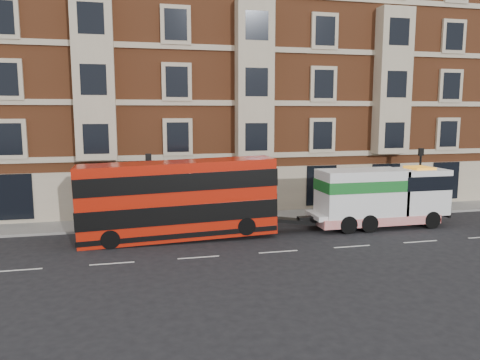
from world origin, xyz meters
name	(u,v)px	position (x,y,z in m)	size (l,w,h in m)	color
ground	(278,252)	(0.00, 0.00, 0.00)	(120.00, 120.00, 0.00)	black
sidewalk	(243,218)	(0.00, 7.50, 0.07)	(90.00, 3.00, 0.15)	slate
victorian_terrace	(227,71)	(0.50, 15.00, 10.07)	(45.00, 12.00, 20.40)	brown
lamp_post_west	(149,184)	(-6.00, 6.20, 2.68)	(0.35, 0.15, 4.35)	black
lamp_post_east	(420,175)	(12.00, 6.20, 2.68)	(0.35, 0.15, 4.35)	black
double_decker_bus	(178,198)	(-4.58, 3.55, 2.26)	(10.55, 2.42, 4.27)	#B51A0A
tow_truck	(379,196)	(7.47, 3.55, 1.87)	(8.44, 2.50, 3.52)	white
pedestrian	(81,217)	(-9.87, 6.15, 0.91)	(0.55, 0.36, 1.51)	black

